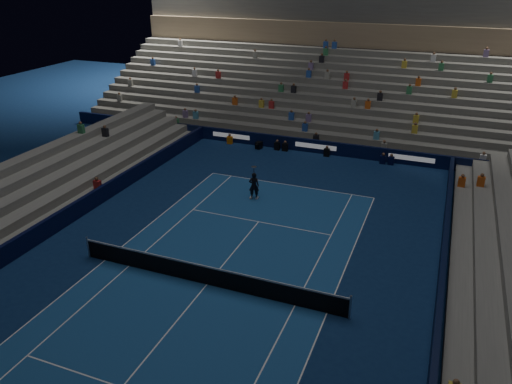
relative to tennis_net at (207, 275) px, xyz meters
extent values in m
plane|color=#0C224C|center=(0.00, 0.00, -0.50)|extent=(90.00, 90.00, 0.00)
cube|color=navy|center=(0.00, 0.00, -0.50)|extent=(10.97, 23.77, 0.01)
cube|color=black|center=(0.00, 18.50, 0.00)|extent=(44.00, 0.25, 1.00)
cube|color=black|center=(9.70, 0.00, 0.00)|extent=(0.25, 37.00, 1.00)
cube|color=black|center=(-9.70, 0.00, 0.00)|extent=(0.25, 37.00, 1.00)
cube|color=#5F5F5B|center=(0.00, 19.50, -0.25)|extent=(44.00, 1.00, 0.50)
cube|color=#5F5F5B|center=(0.00, 20.50, 0.00)|extent=(44.00, 1.00, 1.00)
cube|color=#5F5F5B|center=(0.00, 21.50, 0.25)|extent=(44.00, 1.00, 1.50)
cube|color=#5F5F5B|center=(0.00, 22.50, 0.50)|extent=(44.00, 1.00, 2.00)
cube|color=#5F5F5B|center=(0.00, 23.50, 0.75)|extent=(44.00, 1.00, 2.50)
cube|color=#5F5F5B|center=(0.00, 24.50, 1.00)|extent=(44.00, 1.00, 3.00)
cube|color=#5F5F5B|center=(0.00, 25.50, 1.25)|extent=(44.00, 1.00, 3.50)
cube|color=#5F5F5B|center=(0.00, 26.50, 1.50)|extent=(44.00, 1.00, 4.00)
cube|color=#5F5F5B|center=(0.00, 27.50, 1.75)|extent=(44.00, 1.00, 4.50)
cube|color=#5F5F5B|center=(0.00, 28.50, 2.00)|extent=(44.00, 1.00, 5.00)
cube|color=#5F5F5B|center=(0.00, 29.50, 2.25)|extent=(44.00, 1.00, 5.50)
cube|color=#5F5F5B|center=(0.00, 30.50, 2.50)|extent=(44.00, 1.00, 6.00)
cube|color=#8B7355|center=(0.00, 31.60, 6.60)|extent=(44.00, 0.60, 2.20)
cube|color=#4A4A47|center=(0.00, 33.00, 9.20)|extent=(44.00, 2.40, 3.00)
cube|color=slate|center=(10.50, 0.00, -0.25)|extent=(1.00, 37.00, 0.50)
cube|color=slate|center=(11.50, 0.00, 0.00)|extent=(1.00, 37.00, 1.00)
cube|color=gray|center=(-10.50, 0.00, -0.25)|extent=(1.00, 37.00, 0.50)
cube|color=gray|center=(-11.50, 0.00, 0.00)|extent=(1.00, 37.00, 1.00)
cylinder|color=#B2B2B7|center=(-6.40, 0.00, 0.05)|extent=(0.10, 0.10, 1.10)
cylinder|color=#B2B2B7|center=(6.40, 0.00, 0.05)|extent=(0.10, 0.10, 1.10)
cube|color=black|center=(0.00, 0.00, -0.05)|extent=(12.80, 0.03, 0.90)
cube|color=white|center=(0.00, 0.00, 0.44)|extent=(12.80, 0.04, 0.08)
imported|color=black|center=(-1.36, 9.14, 0.35)|extent=(0.71, 0.56, 1.71)
cube|color=black|center=(-4.38, 17.77, -0.23)|extent=(0.51, 0.58, 0.55)
cylinder|color=black|center=(-4.38, 17.34, -0.07)|extent=(0.23, 0.38, 0.16)
camera|label=1|loc=(8.77, -16.35, 12.45)|focal=34.79mm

